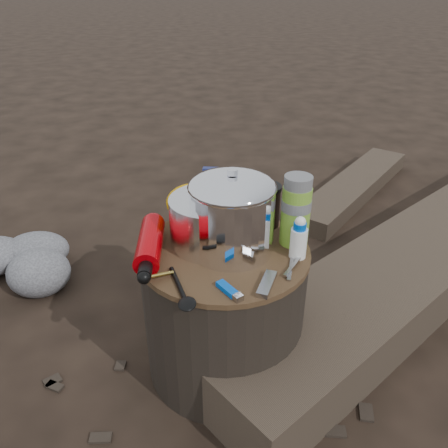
{
  "coord_description": "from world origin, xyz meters",
  "views": [
    {
      "loc": [
        -0.03,
        -0.97,
        1.03
      ],
      "look_at": [
        0.0,
        0.0,
        0.48
      ],
      "focal_mm": 36.1,
      "sensor_mm": 36.0,
      "label": 1
    }
  ],
  "objects_px": {
    "fuel_bottle": "(150,244)",
    "thermos": "(296,211)",
    "stump": "(224,310)",
    "travel_mug": "(266,206)",
    "log_main": "(429,256)",
    "camping_pot": "(232,213)"
  },
  "relations": [
    {
      "from": "fuel_bottle",
      "to": "thermos",
      "type": "bearing_deg",
      "value": 6.12
    },
    {
      "from": "stump",
      "to": "fuel_bottle",
      "type": "height_order",
      "value": "fuel_bottle"
    },
    {
      "from": "thermos",
      "to": "travel_mug",
      "type": "xyz_separation_m",
      "value": [
        -0.06,
        0.1,
        -0.03
      ]
    },
    {
      "from": "stump",
      "to": "log_main",
      "type": "xyz_separation_m",
      "value": [
        0.79,
        0.42,
        -0.11
      ]
    },
    {
      "from": "fuel_bottle",
      "to": "travel_mug",
      "type": "bearing_deg",
      "value": 24.45
    },
    {
      "from": "stump",
      "to": "thermos",
      "type": "height_order",
      "value": "thermos"
    },
    {
      "from": "fuel_bottle",
      "to": "thermos",
      "type": "height_order",
      "value": "thermos"
    },
    {
      "from": "fuel_bottle",
      "to": "thermos",
      "type": "relative_size",
      "value": 1.39
    },
    {
      "from": "log_main",
      "to": "fuel_bottle",
      "type": "distance_m",
      "value": 1.13
    },
    {
      "from": "camping_pot",
      "to": "thermos",
      "type": "bearing_deg",
      "value": 10.18
    },
    {
      "from": "log_main",
      "to": "travel_mug",
      "type": "relative_size",
      "value": 18.06
    },
    {
      "from": "log_main",
      "to": "thermos",
      "type": "xyz_separation_m",
      "value": [
        -0.61,
        -0.39,
        0.41
      ]
    },
    {
      "from": "fuel_bottle",
      "to": "travel_mug",
      "type": "height_order",
      "value": "travel_mug"
    },
    {
      "from": "fuel_bottle",
      "to": "camping_pot",
      "type": "bearing_deg",
      "value": 3.63
    },
    {
      "from": "stump",
      "to": "camping_pot",
      "type": "height_order",
      "value": "camping_pot"
    },
    {
      "from": "log_main",
      "to": "travel_mug",
      "type": "height_order",
      "value": "travel_mug"
    },
    {
      "from": "fuel_bottle",
      "to": "log_main",
      "type": "bearing_deg",
      "value": 23.14
    },
    {
      "from": "thermos",
      "to": "fuel_bottle",
      "type": "bearing_deg",
      "value": -172.89
    },
    {
      "from": "camping_pot",
      "to": "travel_mug",
      "type": "bearing_deg",
      "value": 52.07
    },
    {
      "from": "camping_pot",
      "to": "fuel_bottle",
      "type": "height_order",
      "value": "camping_pot"
    },
    {
      "from": "thermos",
      "to": "travel_mug",
      "type": "height_order",
      "value": "thermos"
    },
    {
      "from": "stump",
      "to": "camping_pot",
      "type": "relative_size",
      "value": 2.09
    }
  ]
}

